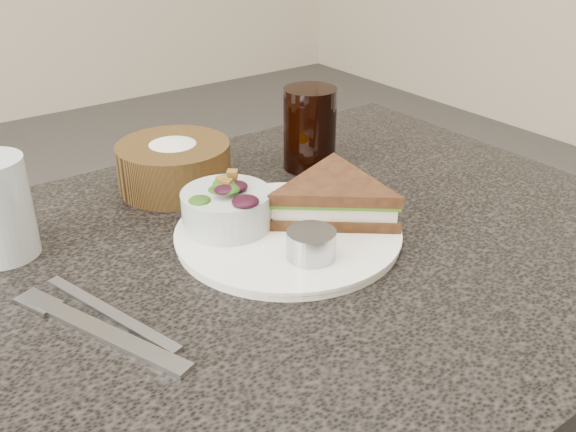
% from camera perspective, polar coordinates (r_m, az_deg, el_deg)
% --- Properties ---
extents(dinner_plate, '(0.27, 0.27, 0.01)m').
position_cam_1_polar(dinner_plate, '(0.76, 0.00, -1.62)').
color(dinner_plate, white).
rests_on(dinner_plate, dining_table).
extents(sandwich, '(0.25, 0.25, 0.05)m').
position_cam_1_polar(sandwich, '(0.78, 4.13, 1.57)').
color(sandwich, '#492914').
rests_on(sandwich, dinner_plate).
extents(salad_bowl, '(0.11, 0.11, 0.06)m').
position_cam_1_polar(salad_bowl, '(0.76, -5.50, 1.18)').
color(salad_bowl, '#A7B2AC').
rests_on(salad_bowl, dinner_plate).
extents(dressing_ramekin, '(0.07, 0.07, 0.03)m').
position_cam_1_polar(dressing_ramekin, '(0.70, 2.08, -2.56)').
color(dressing_ramekin, '#9B9EA3').
rests_on(dressing_ramekin, dinner_plate).
extents(orange_wedge, '(0.10, 0.10, 0.03)m').
position_cam_1_polar(orange_wedge, '(0.82, -2.49, 2.01)').
color(orange_wedge, orange).
rests_on(orange_wedge, dinner_plate).
extents(fork, '(0.09, 0.19, 0.01)m').
position_cam_1_polar(fork, '(0.63, -15.75, -10.07)').
color(fork, '#9D9D9D').
rests_on(fork, dining_table).
extents(knife, '(0.06, 0.19, 0.00)m').
position_cam_1_polar(knife, '(0.66, -15.53, -8.27)').
color(knife, '#A8AEB9').
rests_on(knife, dining_table).
extents(bread_basket, '(0.17, 0.17, 0.09)m').
position_cam_1_polar(bread_basket, '(0.89, -10.12, 5.09)').
color(bread_basket, brown).
rests_on(bread_basket, dining_table).
extents(cola_glass, '(0.09, 0.09, 0.13)m').
position_cam_1_polar(cola_glass, '(0.94, 1.95, 8.10)').
color(cola_glass, black).
rests_on(cola_glass, dining_table).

